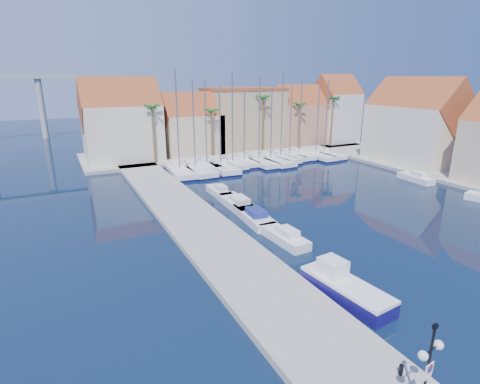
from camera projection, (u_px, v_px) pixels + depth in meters
name	position (u px, v px, depth m)	size (l,w,h in m)	color
ground	(378.00, 272.00, 27.79)	(260.00, 260.00, 0.00)	black
quay_west	(200.00, 227.00, 35.44)	(6.00, 77.00, 0.50)	gray
shore_north	(229.00, 150.00, 73.05)	(54.00, 16.00, 0.50)	gray
shore_east	(462.00, 175.00, 54.17)	(12.00, 60.00, 0.50)	gray
lamp_post	(430.00, 357.00, 14.65)	(1.47, 0.54, 4.36)	black
bollard	(401.00, 370.00, 17.46)	(0.21, 0.21, 0.52)	black
fishing_boat	(344.00, 287.00, 24.39)	(2.81, 6.63, 2.26)	#140E55
motorboat_west_0	(284.00, 236.00, 32.75)	(2.08, 5.65, 1.40)	white
motorboat_west_1	(254.00, 216.00, 37.55)	(2.64, 6.80, 1.40)	white
motorboat_west_2	(238.00, 203.00, 41.33)	(2.39, 6.87, 1.40)	white
motorboat_west_3	(219.00, 191.00, 45.60)	(1.68, 5.07, 1.40)	white
motorboat_east_1	(416.00, 178.00, 51.85)	(1.95, 5.29, 1.40)	white
sailboat_0	(179.00, 169.00, 56.13)	(3.73, 11.25, 14.94)	white
sailboat_1	(194.00, 168.00, 57.23)	(3.51, 11.96, 13.47)	white
sailboat_2	(206.00, 164.00, 59.31)	(2.91, 8.44, 13.64)	white
sailboat_3	(219.00, 165.00, 58.94)	(4.05, 11.90, 12.58)	white
sailboat_4	(231.00, 162.00, 60.61)	(2.76, 8.92, 14.59)	white
sailboat_5	(243.00, 160.00, 62.21)	(2.51, 8.77, 12.02)	white
sailboat_6	(257.00, 160.00, 62.25)	(3.03, 10.94, 13.96)	white
sailboat_7	(268.00, 159.00, 63.31)	(3.89, 12.13, 12.53)	white
sailboat_8	(279.00, 157.00, 64.77)	(3.27, 9.91, 14.70)	white
sailboat_9	(288.00, 156.00, 65.95)	(2.93, 8.82, 12.66)	white
sailboat_10	(297.00, 154.00, 67.04)	(2.77, 8.85, 13.88)	white
sailboat_11	(314.00, 154.00, 67.06)	(2.75, 10.30, 12.97)	white
sailboat_12	(322.00, 153.00, 68.17)	(2.81, 10.38, 13.29)	white
building_0	(122.00, 123.00, 61.84)	(12.30, 9.00, 13.50)	beige
building_1	(191.00, 127.00, 67.31)	(10.30, 8.00, 11.00)	beige
building_2	(243.00, 118.00, 72.56)	(14.20, 10.20, 11.50)	tan
building_3	(297.00, 118.00, 76.93)	(10.30, 8.00, 12.00)	#B6775C
building_4	(335.00, 111.00, 79.58)	(8.30, 8.00, 14.00)	silver
building_6	(416.00, 125.00, 60.03)	(9.00, 14.30, 13.50)	beige
palm_0	(152.00, 109.00, 58.51)	(2.60, 2.60, 10.15)	brown
palm_1	(211.00, 113.00, 63.05)	(2.60, 2.60, 9.15)	brown
palm_2	(263.00, 100.00, 66.75)	(2.60, 2.60, 11.15)	brown
palm_3	(300.00, 106.00, 70.57)	(2.60, 2.60, 9.65)	brown
palm_4	(333.00, 100.00, 73.70)	(2.60, 2.60, 10.65)	brown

